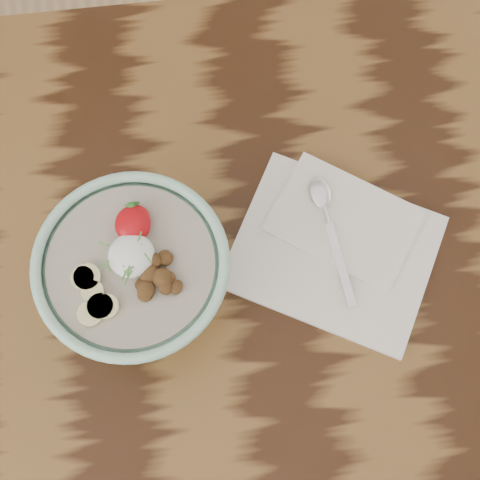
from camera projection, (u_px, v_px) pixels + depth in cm
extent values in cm
cube|color=black|center=(112.00, 320.00, 83.02)|extent=(160.00, 90.00, 4.00)
cylinder|color=#9DD3B8|center=(144.00, 288.00, 81.53)|extent=(9.40, 9.40, 1.34)
torus|color=#9DD3B8|center=(130.00, 264.00, 71.09)|extent=(21.38, 21.38, 1.23)
cylinder|color=#ADA18F|center=(131.00, 266.00, 71.73)|extent=(18.14, 18.14, 1.12)
ellipsoid|color=white|center=(131.00, 255.00, 70.50)|extent=(4.99, 4.99, 2.74)
ellipsoid|color=#AE080E|center=(133.00, 224.00, 71.47)|extent=(3.86, 4.25, 2.12)
cone|color=#286623|center=(131.00, 208.00, 71.72)|extent=(1.40, 1.03, 1.52)
ellipsoid|color=#AE080E|center=(135.00, 220.00, 71.80)|extent=(3.24, 3.57, 1.78)
cone|color=#286623|center=(134.00, 207.00, 71.96)|extent=(1.40, 1.03, 1.52)
cylinder|color=beige|center=(87.00, 277.00, 70.34)|extent=(2.89, 2.89, 0.70)
cylinder|color=beige|center=(107.00, 307.00, 69.36)|extent=(2.64, 2.64, 0.70)
cylinder|color=beige|center=(90.00, 314.00, 69.13)|extent=(2.72, 2.72, 0.70)
cylinder|color=beige|center=(101.00, 306.00, 69.37)|extent=(2.78, 2.78, 0.70)
cylinder|color=beige|center=(83.00, 278.00, 70.31)|extent=(2.55, 2.55, 0.70)
cylinder|color=beige|center=(93.00, 292.00, 69.85)|extent=(2.39, 2.39, 0.70)
ellipsoid|color=#513418|center=(154.00, 260.00, 70.63)|extent=(2.51, 2.56, 1.55)
ellipsoid|color=#513418|center=(164.00, 256.00, 70.95)|extent=(1.96, 1.95, 0.85)
ellipsoid|color=#513418|center=(145.00, 295.00, 69.59)|extent=(2.27, 2.24, 0.87)
ellipsoid|color=#513418|center=(177.00, 287.00, 69.81)|extent=(1.92, 2.08, 0.96)
ellipsoid|color=#513418|center=(162.00, 278.00, 69.94)|extent=(3.10, 3.10, 1.65)
ellipsoid|color=#513418|center=(169.00, 278.00, 70.17)|extent=(1.93, 2.00, 0.99)
ellipsoid|color=#513418|center=(146.00, 290.00, 69.57)|extent=(2.11, 2.30, 1.31)
ellipsoid|color=#513418|center=(141.00, 285.00, 69.99)|extent=(1.66, 1.73, 0.77)
ellipsoid|color=#513418|center=(149.00, 273.00, 70.11)|extent=(2.98, 2.99, 1.35)
ellipsoid|color=#513418|center=(166.00, 258.00, 70.83)|extent=(1.95, 2.02, 1.15)
ellipsoid|color=#513418|center=(166.00, 286.00, 69.76)|extent=(1.63, 1.94, 1.20)
cylinder|color=#4F8D3B|center=(129.00, 269.00, 68.97)|extent=(0.58, 1.56, 0.23)
cylinder|color=#4F8D3B|center=(129.00, 269.00, 68.95)|extent=(1.15, 0.67, 0.22)
cylinder|color=#4F8D3B|center=(139.00, 238.00, 69.98)|extent=(0.81, 1.55, 0.24)
cylinder|color=#4F8D3B|center=(138.00, 249.00, 69.64)|extent=(1.08, 1.00, 0.22)
cylinder|color=#4F8D3B|center=(128.00, 277.00, 68.69)|extent=(1.00, 1.50, 0.24)
cylinder|color=#4F8D3B|center=(148.00, 258.00, 69.31)|extent=(0.81, 1.29, 0.23)
cylinder|color=#4F8D3B|center=(125.00, 247.00, 69.71)|extent=(1.13, 1.30, 0.23)
cylinder|color=#4F8D3B|center=(108.00, 266.00, 69.06)|extent=(0.68, 1.34, 0.23)
cylinder|color=#4F8D3B|center=(125.00, 259.00, 69.30)|extent=(0.52, 1.75, 0.24)
cylinder|color=#4F8D3B|center=(125.00, 274.00, 68.80)|extent=(0.93, 1.21, 0.23)
cylinder|color=#4F8D3B|center=(104.00, 244.00, 69.79)|extent=(1.27, 0.75, 0.23)
cylinder|color=#4F8D3B|center=(104.00, 265.00, 69.08)|extent=(1.19, 0.96, 0.23)
cube|color=white|center=(334.00, 252.00, 83.20)|extent=(30.23, 28.43, 0.92)
cube|color=white|center=(344.00, 221.00, 83.70)|extent=(21.14, 19.78, 0.55)
cube|color=silver|center=(340.00, 264.00, 81.49)|extent=(2.25, 10.93, 0.33)
cylinder|color=silver|center=(326.00, 212.00, 83.40)|extent=(0.97, 2.89, 0.66)
ellipsoid|color=silver|center=(320.00, 192.00, 84.11)|extent=(3.36, 4.64, 0.90)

